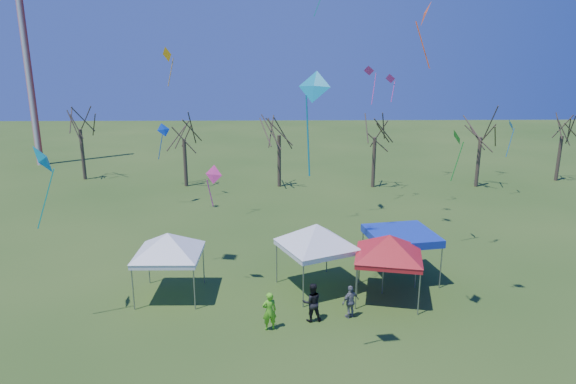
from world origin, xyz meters
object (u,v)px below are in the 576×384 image
Objects in this scene: tree_0 at (78,111)px; person_grey at (350,302)px; tent_red at (389,239)px; person_green at (269,311)px; tree_2 at (279,116)px; tree_3 at (376,119)px; tree_4 at (482,119)px; tree_5 at (564,120)px; tent_white_west at (168,237)px; tent_blue at (401,236)px; radio_mast at (25,44)px; person_dark at (312,302)px; tree_1 at (183,122)px; tent_white_mid at (317,228)px.

tree_0 is 34.82m from person_grey.
tree_0 is 1.99× the size of tent_red.
tree_2 is at bearing -106.44° from person_green.
tree_4 is (9.32, -0.04, -0.02)m from tree_3.
tree_5 is 39.12m from tent_white_west.
tent_red is 1.10× the size of tent_blue.
tree_5 is (8.37, 2.06, -0.33)m from tree_4.
tree_5 reaches higher than tent_red.
tent_white_west is at bearing -143.85° from tree_5.
tent_white_west is at bearing 177.55° from tent_red.
radio_mast is 5.88× the size of tent_red.
tree_2 reaches higher than tent_blue.
tree_2 is 2.12× the size of tent_blue.
person_dark is (-3.82, -2.12, -2.18)m from tent_red.
tree_4 is 4.50× the size of person_green.
tree_1 is at bearing -15.18° from tree_0.
tree_4 is (17.72, -0.38, -0.23)m from tree_2.
tent_blue is at bearing -42.14° from tree_0.
tent_blue is at bearing 8.85° from tent_white_west.
tree_1 is 4.83× the size of person_grey.
tree_4 is 25.92m from tent_white_mid.
radio_mast is 52.76m from tree_5.
tree_2 is 1.03× the size of tree_3.
tree_2 is at bearing 177.73° from tree_3.
tent_white_mid is 5.18m from person_green.
tree_1 is at bearing 126.79° from tent_blue.
tree_4 is 1.84× the size of tent_white_mid.
tree_2 is (25.63, -9.62, -6.21)m from radio_mast.
tree_1 is 26.56m from person_dark.
radio_mast is 13.79× the size of person_dark.
tent_white_west is 1.02× the size of tent_red.
tree_3 is 21.54m from tent_white_mid.
tent_white_west is 2.47× the size of person_green.
tree_3 is 4.36× the size of person_dark.
tent_white_mid is 2.45× the size of person_green.
person_green is (-1.90, -0.72, -0.03)m from person_dark.
tree_4 reaches higher than tent_white_west.
tent_white_mid is (1.82, -20.65, -3.04)m from tree_2.
tent_blue is (11.82, 1.84, -0.68)m from tent_white_west.
tree_0 reaches higher than person_green.
tree_4 reaches higher than tree_5.
tree_5 is at bearing 47.07° from tent_blue.
radio_mast reaches higher than person_dark.
person_grey is at bearing -102.59° from tree_3.
radio_mast is 3.06× the size of tree_2.
person_green is at bearing -153.57° from tent_red.
tent_blue is at bearing -132.93° from tree_5.
radio_mast reaches higher than tree_0.
tent_white_mid is (20.31, -23.66, -3.23)m from tree_0.
tent_white_west reaches higher than tent_blue.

